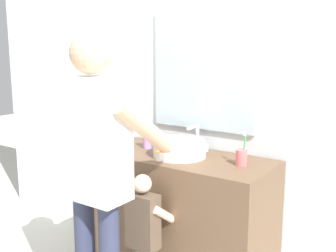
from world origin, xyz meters
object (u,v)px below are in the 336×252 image
object	(u,v)px
child_toddler	(144,229)
adult_parent	(96,157)
toothbrush_cup	(242,157)
soap_bottle	(147,139)

from	to	relation	value
child_toddler	adult_parent	xyz separation A→B (m)	(-0.11, -0.26, 0.49)
toothbrush_cup	adult_parent	size ratio (longest dim) A/B	0.13
toothbrush_cup	soap_bottle	size ratio (longest dim) A/B	1.25
toothbrush_cup	soap_bottle	world-z (taller)	toothbrush_cup
toothbrush_cup	adult_parent	xyz separation A→B (m)	(-0.53, -0.70, 0.07)
soap_bottle	toothbrush_cup	bearing A→B (deg)	-0.78
soap_bottle	child_toddler	xyz separation A→B (m)	(0.31, -0.44, -0.43)
soap_bottle	adult_parent	bearing A→B (deg)	-74.26
toothbrush_cup	child_toddler	world-z (taller)	toothbrush_cup
adult_parent	soap_bottle	bearing A→B (deg)	105.74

